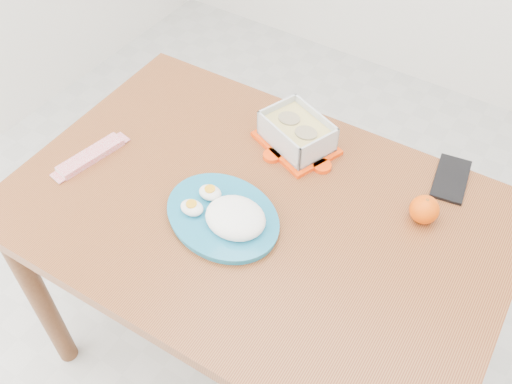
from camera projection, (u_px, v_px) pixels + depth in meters
The scene contains 7 objects.
ground at pixel (294, 380), 1.87m from camera, with size 3.50×3.50×0.00m, color #B7B7B2.
dining_table at pixel (256, 234), 1.45m from camera, with size 1.21×0.83×0.75m.
food_container at pixel (297, 133), 1.50m from camera, with size 0.25×0.22×0.09m.
orange_fruit at pixel (424, 210), 1.33m from camera, with size 0.07×0.07×0.07m, color #FF3505.
rice_plate at pixel (226, 215), 1.33m from camera, with size 0.35×0.35×0.08m.
candy_bar at pixel (91, 156), 1.49m from camera, with size 0.19×0.05×0.02m, color red.
smartphone at pixel (451, 179), 1.44m from camera, with size 0.08×0.16×0.01m, color black.
Camera 1 is at (0.32, -0.73, 1.80)m, focal length 40.00 mm.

